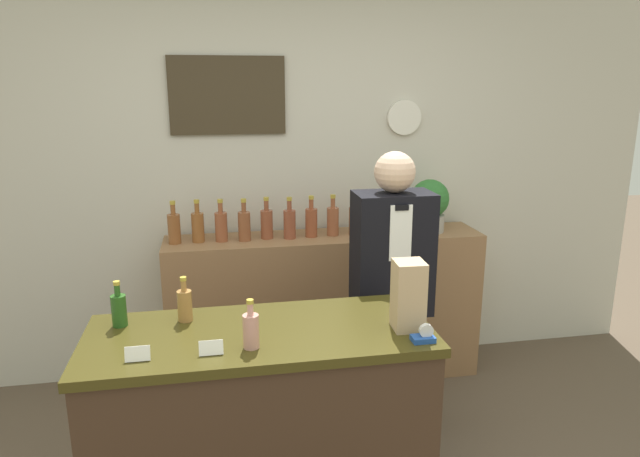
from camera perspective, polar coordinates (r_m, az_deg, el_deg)
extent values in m
cube|color=beige|center=(3.81, -3.67, 5.36)|extent=(5.20, 0.06, 2.70)
cube|color=#392E1D|center=(3.69, -9.24, 12.99)|extent=(0.72, 0.02, 0.48)
cylinder|color=white|center=(3.91, 8.41, 10.93)|extent=(0.23, 0.03, 0.23)
cube|color=#8E6642|center=(3.83, 0.52, -7.88)|extent=(2.05, 0.40, 0.99)
cube|color=#382619|center=(2.63, -5.75, -20.08)|extent=(1.39, 0.57, 0.92)
cube|color=#37300F|center=(2.40, -6.04, -10.57)|extent=(1.42, 0.60, 0.04)
cube|color=black|center=(3.30, 6.84, -14.19)|extent=(0.31, 0.24, 0.75)
cube|color=black|center=(3.03, 7.23, -2.47)|extent=(0.41, 0.24, 0.65)
cube|color=white|center=(2.87, 8.07, -0.45)|extent=(0.11, 0.01, 0.29)
cube|color=black|center=(2.84, 8.19, 2.07)|extent=(0.07, 0.01, 0.03)
sphere|color=#DBB293|center=(2.93, 7.50, 5.62)|extent=(0.21, 0.21, 0.21)
cylinder|color=#9E998E|center=(3.84, 10.81, 0.56)|extent=(0.20, 0.20, 0.11)
sphere|color=#2D6B2D|center=(3.80, 10.93, 2.96)|extent=(0.25, 0.25, 0.25)
cube|color=tan|center=(2.37, 8.83, -6.62)|extent=(0.13, 0.13, 0.29)
cube|color=#1E4799|center=(2.32, 10.25, -10.79)|extent=(0.09, 0.06, 0.02)
cylinder|color=silver|center=(2.31, 10.57, -10.01)|extent=(0.06, 0.02, 0.06)
cube|color=white|center=(2.23, -17.79, -11.85)|extent=(0.09, 0.02, 0.06)
cube|color=white|center=(2.21, -10.84, -11.64)|extent=(0.09, 0.02, 0.06)
cylinder|color=#25521B|center=(2.54, -19.45, -7.76)|extent=(0.06, 0.06, 0.13)
cylinder|color=#25521B|center=(2.51, -19.63, -5.84)|extent=(0.02, 0.02, 0.05)
cylinder|color=#B29933|center=(2.50, -19.69, -5.16)|extent=(0.03, 0.03, 0.02)
cylinder|color=#A07039|center=(2.51, -13.36, -7.54)|extent=(0.06, 0.06, 0.13)
cylinder|color=#A07039|center=(2.48, -13.48, -5.60)|extent=(0.02, 0.02, 0.05)
cylinder|color=#B29933|center=(2.47, -13.53, -4.91)|extent=(0.03, 0.03, 0.02)
cylinder|color=tan|center=(2.22, -6.92, -10.17)|extent=(0.06, 0.06, 0.13)
cylinder|color=tan|center=(2.19, -6.99, -8.02)|extent=(0.02, 0.02, 0.05)
cylinder|color=#B29933|center=(2.18, -7.02, -7.26)|extent=(0.03, 0.03, 0.02)
cylinder|color=brown|center=(3.59, -14.38, -0.05)|extent=(0.08, 0.08, 0.18)
cylinder|color=brown|center=(3.56, -14.50, 1.85)|extent=(0.03, 0.03, 0.06)
cylinder|color=#B29933|center=(3.55, -14.54, 2.52)|extent=(0.03, 0.03, 0.02)
cylinder|color=brown|center=(3.59, -12.11, 0.10)|extent=(0.08, 0.08, 0.18)
cylinder|color=brown|center=(3.57, -12.22, 2.00)|extent=(0.03, 0.03, 0.06)
cylinder|color=#B29933|center=(3.56, -12.25, 2.67)|extent=(0.03, 0.03, 0.02)
cylinder|color=brown|center=(3.58, -9.85, 0.15)|extent=(0.08, 0.08, 0.18)
cylinder|color=brown|center=(3.55, -9.94, 2.06)|extent=(0.03, 0.03, 0.06)
cylinder|color=#B29933|center=(3.54, -9.96, 2.74)|extent=(0.03, 0.03, 0.02)
cylinder|color=brown|center=(3.57, -7.57, 0.21)|extent=(0.08, 0.08, 0.18)
cylinder|color=brown|center=(3.54, -7.64, 2.12)|extent=(0.03, 0.03, 0.06)
cylinder|color=#B29933|center=(3.54, -7.66, 2.80)|extent=(0.03, 0.03, 0.02)
cylinder|color=brown|center=(3.61, -5.35, 0.41)|extent=(0.08, 0.08, 0.18)
cylinder|color=brown|center=(3.58, -5.39, 2.31)|extent=(0.03, 0.03, 0.06)
cylinder|color=#B29933|center=(3.57, -5.41, 2.98)|extent=(0.03, 0.03, 0.02)
cylinder|color=brown|center=(3.60, -3.06, 0.41)|extent=(0.08, 0.08, 0.18)
cylinder|color=brown|center=(3.57, -3.08, 2.32)|extent=(0.03, 0.03, 0.06)
cylinder|color=#B29933|center=(3.56, -3.09, 2.99)|extent=(0.03, 0.03, 0.02)
cylinder|color=brown|center=(3.63, -0.88, 0.58)|extent=(0.08, 0.08, 0.18)
cylinder|color=brown|center=(3.61, -0.88, 2.46)|extent=(0.03, 0.03, 0.06)
cylinder|color=#B29933|center=(3.60, -0.89, 3.13)|extent=(0.03, 0.03, 0.02)
cylinder|color=brown|center=(3.67, 1.29, 0.70)|extent=(0.08, 0.08, 0.18)
cylinder|color=brown|center=(3.64, 1.30, 2.57)|extent=(0.03, 0.03, 0.06)
cylinder|color=#B29933|center=(3.63, 1.30, 3.23)|extent=(0.03, 0.03, 0.02)
cylinder|color=brown|center=(3.68, 3.49, 0.74)|extent=(0.08, 0.08, 0.18)
cylinder|color=brown|center=(3.66, 3.52, 2.61)|extent=(0.03, 0.03, 0.06)
cylinder|color=#B29933|center=(3.65, 3.53, 3.26)|extent=(0.03, 0.03, 0.02)
cylinder|color=brown|center=(3.73, 5.58, 0.87)|extent=(0.08, 0.08, 0.18)
cylinder|color=brown|center=(3.70, 5.62, 2.71)|extent=(0.03, 0.03, 0.06)
cylinder|color=#B29933|center=(3.69, 5.64, 3.36)|extent=(0.03, 0.03, 0.02)
cylinder|color=brown|center=(3.75, 7.74, 0.89)|extent=(0.08, 0.08, 0.18)
cylinder|color=brown|center=(3.72, 7.81, 2.72)|extent=(0.03, 0.03, 0.06)
cylinder|color=#B29933|center=(3.72, 7.83, 3.36)|extent=(0.03, 0.03, 0.02)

